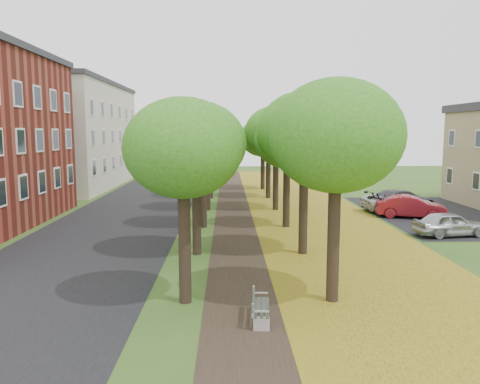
{
  "coord_description": "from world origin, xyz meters",
  "views": [
    {
      "loc": [
        -0.83,
        -14.67,
        5.51
      ],
      "look_at": [
        -0.18,
        8.56,
        2.5
      ],
      "focal_mm": 35.0,
      "sensor_mm": 36.0,
      "label": 1
    }
  ],
  "objects": [
    {
      "name": "car_red",
      "position": [
        11.0,
        14.64,
        0.71
      ],
      "size": [
        4.55,
        2.72,
        1.42
      ],
      "primitive_type": "imported",
      "rotation": [
        0.0,
        0.0,
        1.27
      ],
      "color": "maroon",
      "rests_on": "ground"
    },
    {
      "name": "car_white",
      "position": [
        11.0,
        16.95,
        0.69
      ],
      "size": [
        5.14,
        2.72,
        1.38
      ],
      "primitive_type": "imported",
      "rotation": [
        0.0,
        0.0,
        1.66
      ],
      "color": "silver",
      "rests_on": "ground"
    },
    {
      "name": "car_silver",
      "position": [
        11.0,
        9.34,
        0.65
      ],
      "size": [
        3.99,
        2.02,
        1.3
      ],
      "primitive_type": "imported",
      "rotation": [
        0.0,
        0.0,
        1.7
      ],
      "color": "#AEAFB3",
      "rests_on": "ground"
    },
    {
      "name": "tree_row_east",
      "position": [
        2.6,
        15.0,
        5.04
      ],
      "size": [
        4.08,
        34.08,
        6.81
      ],
      "color": "black",
      "rests_on": "ground"
    },
    {
      "name": "leaf_verge",
      "position": [
        5.0,
        15.0,
        0.01
      ],
      "size": [
        7.5,
        70.0,
        0.01
      ],
      "primitive_type": "cube",
      "color": "#AB9B1F",
      "rests_on": "ground"
    },
    {
      "name": "bench",
      "position": [
        0.11,
        -1.55,
        0.4
      ],
      "size": [
        0.59,
        1.67,
        0.78
      ],
      "rotation": [
        0.0,
        0.0,
        1.5
      ],
      "color": "#273128",
      "rests_on": "ground"
    },
    {
      "name": "car_grey",
      "position": [
        11.33,
        17.26,
        0.75
      ],
      "size": [
        5.58,
        3.98,
        1.5
      ],
      "primitive_type": "imported",
      "rotation": [
        0.0,
        0.0,
        1.98
      ],
      "color": "#37373D",
      "rests_on": "ground"
    },
    {
      "name": "tree_row_west",
      "position": [
        -2.2,
        15.0,
        5.04
      ],
      "size": [
        4.08,
        34.08,
        6.81
      ],
      "color": "black",
      "rests_on": "ground"
    },
    {
      "name": "street_asphalt",
      "position": [
        -7.5,
        15.0,
        0.0
      ],
      "size": [
        8.0,
        70.0,
        0.01
      ],
      "primitive_type": "cube",
      "color": "black",
      "rests_on": "ground"
    },
    {
      "name": "footpath",
      "position": [
        0.0,
        15.0,
        0.0
      ],
      "size": [
        3.2,
        70.0,
        0.01
      ],
      "primitive_type": "cube",
      "color": "black",
      "rests_on": "ground"
    },
    {
      "name": "ground",
      "position": [
        0.0,
        0.0,
        0.0
      ],
      "size": [
        120.0,
        120.0,
        0.0
      ],
      "primitive_type": "plane",
      "color": "#2D4C19",
      "rests_on": "ground"
    },
    {
      "name": "parking_lot",
      "position": [
        13.5,
        16.0,
        0.0
      ],
      "size": [
        9.0,
        16.0,
        0.01
      ],
      "primitive_type": "cube",
      "color": "black",
      "rests_on": "ground"
    },
    {
      "name": "building_cream",
      "position": [
        -17.0,
        33.0,
        5.21
      ],
      "size": [
        10.3,
        20.3,
        10.4
      ],
      "color": "beige",
      "rests_on": "ground"
    }
  ]
}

